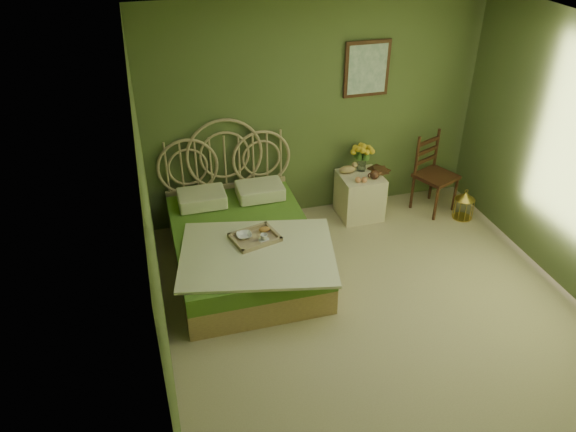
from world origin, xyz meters
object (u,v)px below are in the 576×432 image
object	(u,v)px
bed	(243,243)
birdcage	(464,205)
nightstand	(360,189)
chair	(434,168)

from	to	relation	value
bed	birdcage	world-z (taller)	bed
bed	nightstand	size ratio (longest dim) A/B	2.19
bed	birdcage	size ratio (longest dim) A/B	6.04
bed	nightstand	xyz separation A→B (m)	(1.59, 0.67, 0.06)
chair	birdcage	xyz separation A→B (m)	(0.26, -0.37, -0.37)
bed	birdcage	xyz separation A→B (m)	(2.80, 0.25, -0.12)
nightstand	chair	bearing A→B (deg)	-3.12
chair	bed	bearing A→B (deg)	170.45
chair	birdcage	distance (m)	0.59
bed	chair	xyz separation A→B (m)	(2.53, 0.62, 0.25)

